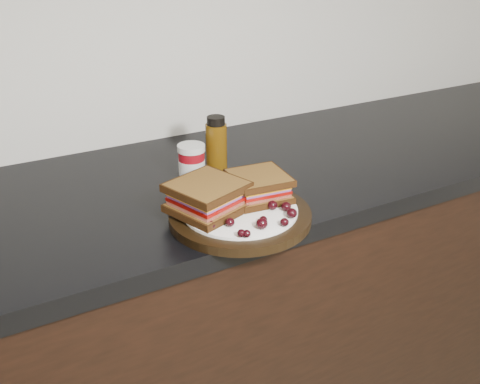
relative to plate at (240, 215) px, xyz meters
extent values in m
cube|color=black|center=(-0.04, 0.21, -0.48)|extent=(3.96, 0.58, 0.86)
cube|color=black|center=(-0.04, 0.21, -0.03)|extent=(3.98, 0.60, 0.04)
cylinder|color=black|center=(0.00, 0.00, 0.00)|extent=(0.28, 0.28, 0.02)
ellipsoid|color=black|center=(-0.08, -0.04, 0.02)|extent=(0.02, 0.02, 0.02)
ellipsoid|color=black|center=(-0.05, -0.05, 0.02)|extent=(0.02, 0.02, 0.02)
ellipsoid|color=black|center=(-0.05, -0.10, 0.02)|extent=(0.02, 0.02, 0.01)
ellipsoid|color=black|center=(-0.04, -0.10, 0.02)|extent=(0.02, 0.02, 0.01)
ellipsoid|color=black|center=(0.00, -0.09, 0.03)|extent=(0.02, 0.02, 0.02)
ellipsoid|color=black|center=(0.01, -0.07, 0.02)|extent=(0.02, 0.02, 0.01)
ellipsoid|color=black|center=(0.04, -0.10, 0.02)|extent=(0.02, 0.02, 0.02)
ellipsoid|color=black|center=(0.07, -0.08, 0.02)|extent=(0.02, 0.02, 0.02)
ellipsoid|color=black|center=(0.07, -0.05, 0.02)|extent=(0.02, 0.02, 0.02)
ellipsoid|color=black|center=(0.05, -0.03, 0.02)|extent=(0.02, 0.02, 0.02)
ellipsoid|color=black|center=(0.08, 0.00, 0.02)|extent=(0.02, 0.02, 0.02)
ellipsoid|color=black|center=(0.07, 0.02, 0.02)|extent=(0.02, 0.02, 0.01)
ellipsoid|color=black|center=(0.06, 0.03, 0.02)|extent=(0.02, 0.02, 0.01)
ellipsoid|color=black|center=(-0.06, 0.06, 0.02)|extent=(0.02, 0.02, 0.02)
ellipsoid|color=black|center=(-0.07, 0.03, 0.02)|extent=(0.02, 0.02, 0.01)
ellipsoid|color=black|center=(-0.06, 0.01, 0.02)|extent=(0.02, 0.02, 0.02)
ellipsoid|color=black|center=(-0.08, -0.02, 0.02)|extent=(0.02, 0.02, 0.02)
ellipsoid|color=black|center=(-0.04, 0.04, 0.02)|extent=(0.02, 0.02, 0.02)
ellipsoid|color=black|center=(-0.08, 0.02, 0.02)|extent=(0.02, 0.02, 0.02)
ellipsoid|color=black|center=(-0.09, 0.02, 0.02)|extent=(0.02, 0.02, 0.02)
cylinder|color=maroon|center=(-0.01, 0.21, 0.04)|extent=(0.08, 0.08, 0.09)
cylinder|color=#533408|center=(0.06, 0.23, 0.06)|extent=(0.05, 0.05, 0.14)
camera|label=1|loc=(-0.45, -0.81, 0.50)|focal=40.00mm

